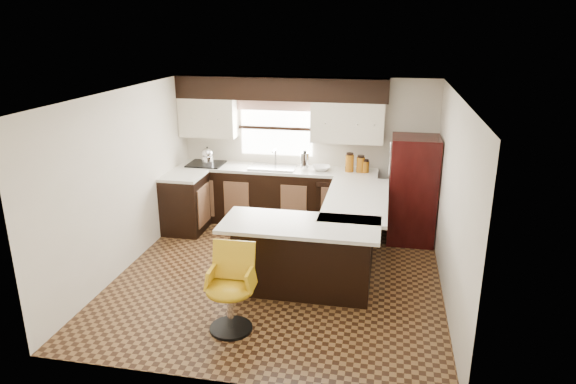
% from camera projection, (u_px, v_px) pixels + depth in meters
% --- Properties ---
extents(floor, '(4.40, 4.40, 0.00)m').
position_uv_depth(floor, '(279.00, 275.00, 6.84)').
color(floor, '#49301A').
rests_on(floor, ground).
extents(ceiling, '(4.40, 4.40, 0.00)m').
position_uv_depth(ceiling, '(278.00, 94.00, 6.09)').
color(ceiling, silver).
rests_on(ceiling, wall_back).
extents(wall_back, '(4.40, 0.00, 4.40)m').
position_uv_depth(wall_back, '(306.00, 150.00, 8.52)').
color(wall_back, beige).
rests_on(wall_back, floor).
extents(wall_front, '(4.40, 0.00, 4.40)m').
position_uv_depth(wall_front, '(225.00, 267.00, 4.41)').
color(wall_front, beige).
rests_on(wall_front, floor).
extents(wall_left, '(0.00, 4.40, 4.40)m').
position_uv_depth(wall_left, '(125.00, 180.00, 6.85)').
color(wall_left, beige).
rests_on(wall_left, floor).
extents(wall_right, '(0.00, 4.40, 4.40)m').
position_uv_depth(wall_right, '(451.00, 200.00, 6.08)').
color(wall_right, beige).
rests_on(wall_right, floor).
extents(base_cab_back, '(3.30, 0.60, 0.90)m').
position_uv_depth(base_cab_back, '(276.00, 197.00, 8.55)').
color(base_cab_back, black).
rests_on(base_cab_back, floor).
extents(base_cab_left, '(0.60, 0.70, 0.90)m').
position_uv_depth(base_cab_left, '(185.00, 204.00, 8.19)').
color(base_cab_left, black).
rests_on(base_cab_left, floor).
extents(counter_back, '(3.30, 0.60, 0.04)m').
position_uv_depth(counter_back, '(276.00, 169.00, 8.41)').
color(counter_back, silver).
rests_on(counter_back, base_cab_back).
extents(counter_left, '(0.60, 0.70, 0.04)m').
position_uv_depth(counter_left, '(183.00, 176.00, 8.05)').
color(counter_left, silver).
rests_on(counter_left, base_cab_left).
extents(soffit, '(3.40, 0.35, 0.36)m').
position_uv_depth(soffit, '(280.00, 88.00, 8.11)').
color(soffit, black).
rests_on(soffit, wall_back).
extents(upper_cab_left, '(0.94, 0.35, 0.64)m').
position_uv_depth(upper_cab_left, '(209.00, 117.00, 8.49)').
color(upper_cab_left, beige).
rests_on(upper_cab_left, wall_back).
extents(upper_cab_right, '(1.14, 0.35, 0.64)m').
position_uv_depth(upper_cab_right, '(348.00, 122.00, 8.07)').
color(upper_cab_right, beige).
rests_on(upper_cab_right, wall_back).
extents(window_pane, '(1.20, 0.02, 0.90)m').
position_uv_depth(window_pane, '(277.00, 128.00, 8.48)').
color(window_pane, white).
rests_on(window_pane, wall_back).
extents(valance, '(1.30, 0.06, 0.18)m').
position_uv_depth(valance, '(276.00, 105.00, 8.32)').
color(valance, '#D19B93').
rests_on(valance, wall_back).
extents(sink, '(0.75, 0.45, 0.03)m').
position_uv_depth(sink, '(273.00, 167.00, 8.39)').
color(sink, '#B2B2B7').
rests_on(sink, counter_back).
extents(dishwasher, '(0.58, 0.03, 0.78)m').
position_uv_depth(dishwasher, '(334.00, 207.00, 8.11)').
color(dishwasher, black).
rests_on(dishwasher, floor).
extents(cooktop, '(0.58, 0.50, 0.02)m').
position_uv_depth(cooktop, '(206.00, 164.00, 8.60)').
color(cooktop, black).
rests_on(cooktop, counter_back).
extents(peninsula_long, '(0.60, 1.95, 0.90)m').
position_uv_depth(peninsula_long, '(352.00, 231.00, 7.12)').
color(peninsula_long, black).
rests_on(peninsula_long, floor).
extents(peninsula_return, '(1.65, 0.60, 0.90)m').
position_uv_depth(peninsula_return, '(303.00, 258.00, 6.30)').
color(peninsula_return, black).
rests_on(peninsula_return, floor).
extents(counter_pen_long, '(0.84, 1.95, 0.04)m').
position_uv_depth(counter_pen_long, '(357.00, 199.00, 6.96)').
color(counter_pen_long, silver).
rests_on(counter_pen_long, peninsula_long).
extents(counter_pen_return, '(1.89, 0.84, 0.04)m').
position_uv_depth(counter_pen_return, '(300.00, 225.00, 6.08)').
color(counter_pen_return, silver).
rests_on(counter_pen_return, peninsula_return).
extents(refrigerator, '(0.70, 0.67, 1.63)m').
position_uv_depth(refrigerator, '(413.00, 190.00, 7.71)').
color(refrigerator, black).
rests_on(refrigerator, floor).
extents(bar_chair, '(0.52, 0.52, 0.96)m').
position_uv_depth(bar_chair, '(230.00, 290.00, 5.48)').
color(bar_chair, gold).
rests_on(bar_chair, floor).
extents(kettle, '(0.21, 0.21, 0.28)m').
position_uv_depth(kettle, '(208.00, 155.00, 8.54)').
color(kettle, silver).
rests_on(kettle, cooktop).
extents(percolator, '(0.14, 0.14, 0.28)m').
position_uv_depth(percolator, '(305.00, 161.00, 8.27)').
color(percolator, silver).
rests_on(percolator, counter_back).
extents(mixing_bowl, '(0.33, 0.33, 0.07)m').
position_uv_depth(mixing_bowl, '(321.00, 168.00, 8.25)').
color(mixing_bowl, white).
rests_on(mixing_bowl, counter_back).
extents(canister_large, '(0.13, 0.13, 0.27)m').
position_uv_depth(canister_large, '(349.00, 163.00, 8.16)').
color(canister_large, '#92540D').
rests_on(canister_large, counter_back).
extents(canister_med, '(0.13, 0.13, 0.24)m').
position_uv_depth(canister_med, '(361.00, 165.00, 8.13)').
color(canister_med, '#92540D').
rests_on(canister_med, counter_back).
extents(canister_small, '(0.12, 0.12, 0.18)m').
position_uv_depth(canister_small, '(365.00, 167.00, 8.13)').
color(canister_small, '#92540D').
rests_on(canister_small, counter_back).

